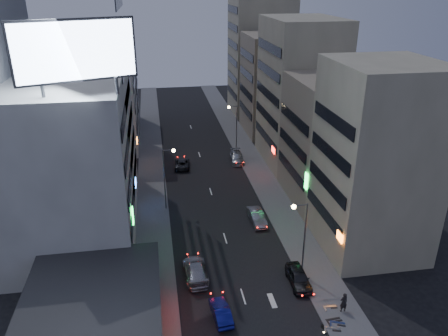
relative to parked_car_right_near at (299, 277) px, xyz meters
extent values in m
plane|color=black|center=(-5.60, -4.91, -0.76)|extent=(180.00, 180.00, 0.00)
cube|color=#4C4C4F|center=(-13.60, 25.09, -0.70)|extent=(4.00, 120.00, 0.12)
cube|color=#4C4C4F|center=(2.40, 25.09, -0.70)|extent=(4.00, 120.00, 0.12)
cube|color=tan|center=(-19.60, -2.91, 1.04)|extent=(8.00, 12.00, 3.60)
cube|color=black|center=(-18.60, -2.91, 2.99)|extent=(11.00, 13.00, 0.25)
cube|color=black|center=(-14.50, -2.91, 2.34)|extent=(0.12, 4.00, 0.90)
cube|color=#FF1E14|center=(-14.42, -2.91, 2.34)|extent=(0.04, 3.70, 0.70)
cube|color=silver|center=(-22.60, 15.09, 8.24)|extent=(14.00, 24.00, 18.00)
cube|color=tan|center=(9.40, 5.59, 9.24)|extent=(10.00, 11.00, 20.00)
cube|color=gray|center=(9.90, 17.09, 7.24)|extent=(11.00, 12.00, 16.00)
cube|color=tan|center=(9.40, 30.09, 10.24)|extent=(10.00, 14.00, 22.00)
cube|color=silver|center=(-21.10, 40.09, 9.24)|extent=(11.00, 10.00, 20.00)
cube|color=slate|center=(-21.60, 53.09, 6.74)|extent=(12.00, 10.00, 15.00)
cube|color=gray|center=(9.90, 45.09, 8.24)|extent=(11.00, 12.00, 18.00)
cube|color=tan|center=(10.40, 59.09, 11.24)|extent=(12.00, 12.00, 24.00)
cylinder|color=#595B60|center=(-21.60, 5.09, 17.99)|extent=(0.30, 0.30, 1.50)
cylinder|color=#595B60|center=(-15.60, 5.09, 17.99)|extent=(0.30, 0.30, 1.50)
cube|color=black|center=(-18.60, 5.09, 20.94)|extent=(9.52, 3.75, 5.00)
cube|color=#BFD6FF|center=(-18.52, 4.89, 20.94)|extent=(9.04, 3.34, 4.60)
cylinder|color=#595B60|center=(0.70, 1.09, 3.36)|extent=(0.16, 0.16, 8.00)
cylinder|color=#595B60|center=(0.00, 1.09, 7.26)|extent=(1.40, 0.10, 0.10)
sphere|color=#FFD88C|center=(-0.60, 1.09, 7.16)|extent=(0.44, 0.44, 0.44)
cylinder|color=#595B60|center=(-11.90, 17.09, 3.36)|extent=(0.16, 0.16, 8.00)
cylinder|color=#595B60|center=(-11.20, 17.09, 7.26)|extent=(1.40, 0.10, 0.10)
sphere|color=#FFD88C|center=(-10.60, 17.09, 7.16)|extent=(0.44, 0.44, 0.44)
cylinder|color=#595B60|center=(0.70, 35.09, 3.36)|extent=(0.16, 0.16, 8.00)
cylinder|color=#595B60|center=(0.00, 35.09, 7.26)|extent=(1.40, 0.10, 0.10)
sphere|color=#FFD88C|center=(-0.60, 35.09, 7.16)|extent=(0.44, 0.44, 0.44)
imported|color=#222326|center=(0.00, 0.00, 0.00)|extent=(1.90, 4.50, 1.52)
imported|color=gray|center=(-1.25, 11.97, -0.02)|extent=(1.72, 4.52, 1.47)
imported|color=#232428|center=(-8.84, 30.23, -0.10)|extent=(2.62, 4.96, 1.33)
imported|color=#A2A7AB|center=(0.00, 31.08, -0.04)|extent=(2.43, 5.11, 1.44)
imported|color=navy|center=(-8.08, -3.29, -0.11)|extent=(1.72, 4.05, 1.30)
imported|color=#9C9DA3|center=(-9.64, 2.71, 0.02)|extent=(2.36, 5.42, 1.55)
imported|color=black|center=(2.63, -4.37, 0.32)|extent=(0.75, 0.53, 1.92)
camera|label=1|loc=(-12.65, -32.48, 26.31)|focal=35.00mm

